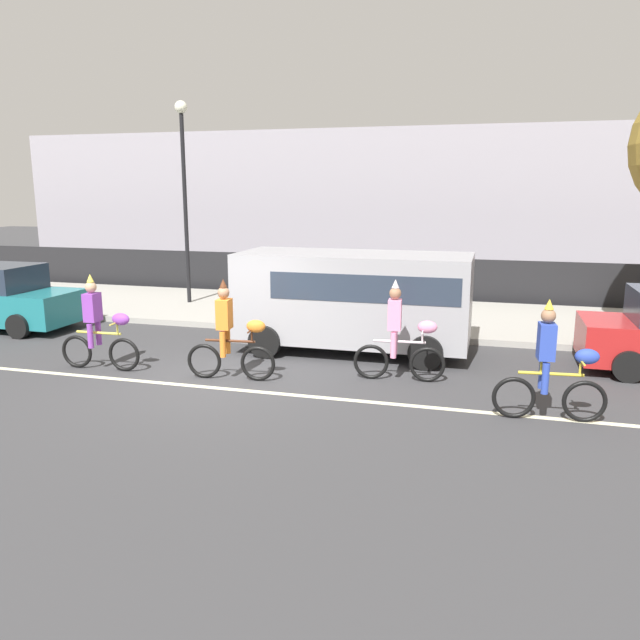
{
  "coord_description": "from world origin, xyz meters",
  "views": [
    {
      "loc": [
        4.9,
        -10.39,
        3.54
      ],
      "look_at": [
        1.68,
        1.2,
        1.0
      ],
      "focal_mm": 35.0,
      "sensor_mm": 36.0,
      "label": 1
    }
  ],
  "objects_px": {
    "street_lamp_post": "(184,173)",
    "parade_cyclist_orange": "(231,336)",
    "parade_cyclist_purple": "(99,328)",
    "parked_van_grey": "(357,295)",
    "parade_cyclist_pink": "(400,337)",
    "parade_cyclist_cobalt": "(552,368)"
  },
  "relations": [
    {
      "from": "parade_cyclist_orange",
      "to": "parade_cyclist_pink",
      "type": "height_order",
      "value": "same"
    },
    {
      "from": "parade_cyclist_purple",
      "to": "street_lamp_post",
      "type": "bearing_deg",
      "value": 102.34
    },
    {
      "from": "parade_cyclist_purple",
      "to": "parade_cyclist_pink",
      "type": "bearing_deg",
      "value": 8.46
    },
    {
      "from": "parade_cyclist_orange",
      "to": "parade_cyclist_pink",
      "type": "distance_m",
      "value": 3.16
    },
    {
      "from": "parked_van_grey",
      "to": "parade_cyclist_cobalt",
      "type": "bearing_deg",
      "value": -40.89
    },
    {
      "from": "parade_cyclist_purple",
      "to": "parade_cyclist_orange",
      "type": "relative_size",
      "value": 1.0
    },
    {
      "from": "parade_cyclist_cobalt",
      "to": "parked_van_grey",
      "type": "distance_m",
      "value": 5.02
    },
    {
      "from": "parade_cyclist_orange",
      "to": "parked_van_grey",
      "type": "xyz_separation_m",
      "value": [
        1.83,
        2.63,
        0.44
      ]
    },
    {
      "from": "parade_cyclist_purple",
      "to": "street_lamp_post",
      "type": "xyz_separation_m",
      "value": [
        -1.44,
        6.59,
        3.15
      ]
    },
    {
      "from": "parade_cyclist_purple",
      "to": "parked_van_grey",
      "type": "distance_m",
      "value": 5.36
    },
    {
      "from": "parade_cyclist_purple",
      "to": "parade_cyclist_orange",
      "type": "distance_m",
      "value": 2.78
    },
    {
      "from": "parked_van_grey",
      "to": "parade_cyclist_orange",
      "type": "bearing_deg",
      "value": -124.82
    },
    {
      "from": "parade_cyclist_pink",
      "to": "street_lamp_post",
      "type": "relative_size",
      "value": 0.33
    },
    {
      "from": "parked_van_grey",
      "to": "street_lamp_post",
      "type": "distance_m",
      "value": 7.68
    },
    {
      "from": "parked_van_grey",
      "to": "street_lamp_post",
      "type": "bearing_deg",
      "value": 147.31
    },
    {
      "from": "parade_cyclist_orange",
      "to": "parade_cyclist_cobalt",
      "type": "relative_size",
      "value": 1.0
    },
    {
      "from": "parade_cyclist_purple",
      "to": "parked_van_grey",
      "type": "bearing_deg",
      "value": 30.47
    },
    {
      "from": "street_lamp_post",
      "to": "parade_cyclist_orange",
      "type": "bearing_deg",
      "value": -57.08
    },
    {
      "from": "parade_cyclist_pink",
      "to": "street_lamp_post",
      "type": "xyz_separation_m",
      "value": [
        -7.28,
        5.72,
        3.15
      ]
    },
    {
      "from": "parade_cyclist_purple",
      "to": "street_lamp_post",
      "type": "distance_m",
      "value": 7.44
    },
    {
      "from": "street_lamp_post",
      "to": "parked_van_grey",
      "type": "bearing_deg",
      "value": -32.69
    },
    {
      "from": "street_lamp_post",
      "to": "parade_cyclist_cobalt",
      "type": "bearing_deg",
      "value": -36.05
    }
  ]
}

